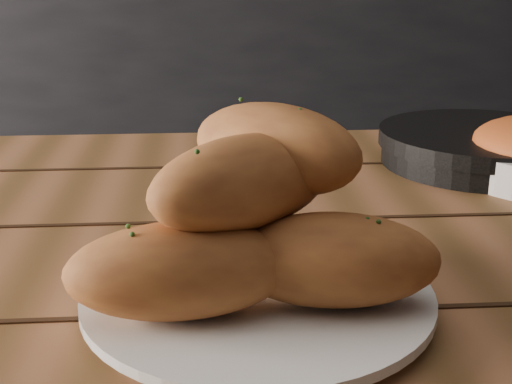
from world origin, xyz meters
name	(u,v)px	position (x,y,z in m)	size (l,w,h in m)	color
counter	(103,130)	(0.00, 1.70, 0.45)	(2.80, 0.60, 0.90)	black
table	(412,343)	(0.54, -0.09, 0.66)	(1.53, 0.98, 0.75)	#925A36
plate	(258,299)	(0.38, -0.18, 0.76)	(0.27, 0.27, 0.02)	white
bread_rolls	(255,217)	(0.38, -0.18, 0.83)	(0.27, 0.22, 0.14)	#B36B31
skillet	(485,146)	(0.71, 0.20, 0.77)	(0.41, 0.27, 0.05)	black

